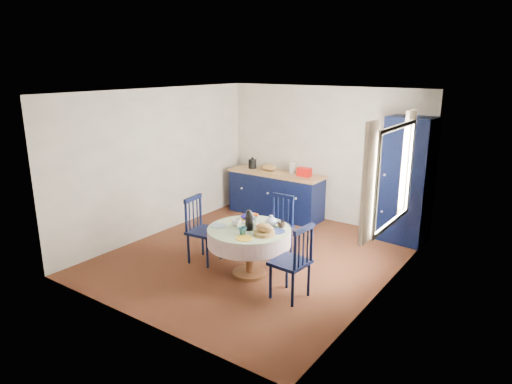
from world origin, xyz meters
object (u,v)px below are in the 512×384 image
mug_a (237,223)px  mug_d (253,217)px  chair_left (202,229)px  chair_far (278,225)px  dining_table (250,236)px  chair_right (293,261)px  cobalt_bowl (249,218)px  mug_c (281,224)px  pantry_cabinet (408,181)px  mug_b (243,231)px  kitchen_counter (276,193)px

mug_a → mug_d: bearing=86.8°
chair_left → chair_far: (0.80, 0.87, -0.03)m
chair_left → mug_d: (0.69, 0.35, 0.24)m
chair_far → mug_d: size_ratio=9.74×
dining_table → mug_d: size_ratio=11.96×
dining_table → chair_left: 0.88m
chair_right → cobalt_bowl: bearing=-112.7°
dining_table → mug_c: dining_table is taller
pantry_cabinet → mug_c: 2.50m
chair_far → mug_c: size_ratio=8.24×
mug_b → cobalt_bowl: mug_b is taller
kitchen_counter → mug_d: kitchen_counter is taller
mug_b → mug_d: size_ratio=1.15×
dining_table → mug_d: (-0.19, 0.34, 0.16)m
pantry_cabinet → mug_a: pantry_cabinet is taller
pantry_cabinet → cobalt_bowl: 2.75m
chair_left → chair_far: chair_left is taller
kitchen_counter → chair_left: kitchen_counter is taller
chair_right → kitchen_counter: bearing=-139.7°
pantry_cabinet → chair_left: 3.42m
mug_b → cobalt_bowl: (-0.29, 0.55, -0.02)m
chair_far → mug_b: 1.14m
chair_right → mug_c: chair_right is taller
mug_a → mug_d: (0.02, 0.37, -0.01)m
mug_c → cobalt_bowl: (-0.56, 0.02, -0.02)m
pantry_cabinet → dining_table: (-1.34, -2.55, -0.46)m
mug_c → cobalt_bowl: 0.56m
cobalt_bowl → mug_d: bearing=40.8°
chair_right → mug_a: bearing=-96.7°
cobalt_bowl → chair_left: bearing=-154.3°
chair_far → mug_c: chair_far is taller
pantry_cabinet → chair_far: size_ratio=2.22×
chair_far → pantry_cabinet: bearing=48.9°
pantry_cabinet → mug_d: 2.70m
chair_left → cobalt_bowl: chair_left is taller
mug_a → mug_b: 0.34m
chair_far → mug_d: bearing=-102.8°
chair_left → pantry_cabinet: bearing=-47.1°
mug_d → chair_left: bearing=-153.3°
mug_c → cobalt_bowl: mug_c is taller
dining_table → chair_far: dining_table is taller
kitchen_counter → cobalt_bowl: kitchen_counter is taller
chair_right → mug_a: 1.08m
dining_table → chair_far: size_ratio=1.23×
kitchen_counter → chair_left: (0.27, -2.46, 0.06)m
chair_far → mug_d: (-0.11, -0.52, 0.27)m
mug_d → cobalt_bowl: (-0.04, -0.03, -0.02)m
chair_right → chair_left: bearing=-93.2°
pantry_cabinet → mug_b: 3.09m
kitchen_counter → mug_c: bearing=-55.6°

